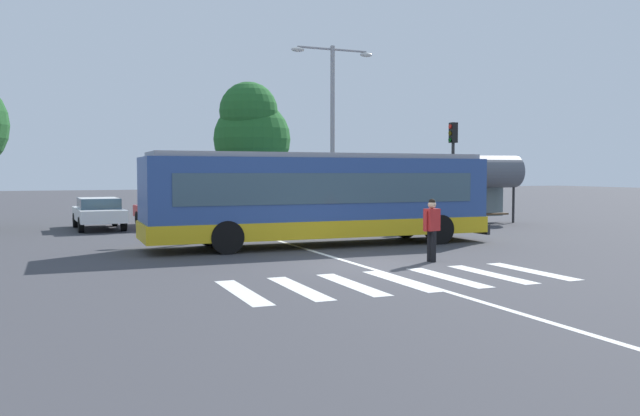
{
  "coord_description": "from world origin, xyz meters",
  "views": [
    {
      "loc": [
        -7.63,
        -15.2,
        2.43
      ],
      "look_at": [
        0.24,
        3.84,
        1.3
      ],
      "focal_mm": 36.41,
      "sensor_mm": 36.0,
      "label": 1
    }
  ],
  "objects_px": {
    "city_transit_bus": "(320,198)",
    "parked_car_charcoal": "(221,209)",
    "parked_car_white": "(99,211)",
    "bus_stop_shelter": "(478,173)",
    "parked_car_blue": "(282,208)",
    "parked_car_silver": "(330,206)",
    "traffic_light_far_corner": "(453,157)",
    "parked_car_red": "(164,210)",
    "pedestrian_crossing_street": "(432,226)",
    "twin_arm_street_lamp": "(333,115)",
    "background_tree_right": "(251,131)"
  },
  "relations": [
    {
      "from": "pedestrian_crossing_street",
      "to": "parked_car_white",
      "type": "bearing_deg",
      "value": 118.44
    },
    {
      "from": "pedestrian_crossing_street",
      "to": "twin_arm_street_lamp",
      "type": "distance_m",
      "value": 12.28
    },
    {
      "from": "parked_car_red",
      "to": "bus_stop_shelter",
      "type": "bearing_deg",
      "value": -16.35
    },
    {
      "from": "pedestrian_crossing_street",
      "to": "bus_stop_shelter",
      "type": "height_order",
      "value": "bus_stop_shelter"
    },
    {
      "from": "parked_car_blue",
      "to": "bus_stop_shelter",
      "type": "height_order",
      "value": "bus_stop_shelter"
    },
    {
      "from": "parked_car_blue",
      "to": "traffic_light_far_corner",
      "type": "relative_size",
      "value": 0.99
    },
    {
      "from": "city_transit_bus",
      "to": "parked_car_white",
      "type": "relative_size",
      "value": 2.57
    },
    {
      "from": "city_transit_bus",
      "to": "traffic_light_far_corner",
      "type": "bearing_deg",
      "value": 29.0
    },
    {
      "from": "pedestrian_crossing_street",
      "to": "background_tree_right",
      "type": "xyz_separation_m",
      "value": [
        0.1,
        17.53,
        3.61
      ]
    },
    {
      "from": "parked_car_silver",
      "to": "twin_arm_street_lamp",
      "type": "bearing_deg",
      "value": -111.46
    },
    {
      "from": "parked_car_blue",
      "to": "background_tree_right",
      "type": "height_order",
      "value": "background_tree_right"
    },
    {
      "from": "city_transit_bus",
      "to": "parked_car_silver",
      "type": "relative_size",
      "value": 2.52
    },
    {
      "from": "parked_car_white",
      "to": "traffic_light_far_corner",
      "type": "xyz_separation_m",
      "value": [
        14.76,
        -4.66,
        2.36
      ]
    },
    {
      "from": "traffic_light_far_corner",
      "to": "parked_car_red",
      "type": "bearing_deg",
      "value": 157.42
    },
    {
      "from": "parked_car_red",
      "to": "parked_car_blue",
      "type": "relative_size",
      "value": 1.01
    },
    {
      "from": "pedestrian_crossing_street",
      "to": "parked_car_white",
      "type": "height_order",
      "value": "pedestrian_crossing_street"
    },
    {
      "from": "parked_car_charcoal",
      "to": "bus_stop_shelter",
      "type": "bearing_deg",
      "value": -18.88
    },
    {
      "from": "traffic_light_far_corner",
      "to": "parked_car_white",
      "type": "bearing_deg",
      "value": 162.47
    },
    {
      "from": "pedestrian_crossing_street",
      "to": "bus_stop_shelter",
      "type": "distance_m",
      "value": 13.88
    },
    {
      "from": "city_transit_bus",
      "to": "bus_stop_shelter",
      "type": "distance_m",
      "value": 11.73
    },
    {
      "from": "parked_car_blue",
      "to": "bus_stop_shelter",
      "type": "xyz_separation_m",
      "value": [
        8.52,
        -3.67,
        1.65
      ]
    },
    {
      "from": "city_transit_bus",
      "to": "twin_arm_street_lamp",
      "type": "bearing_deg",
      "value": 63.22
    },
    {
      "from": "parked_car_charcoal",
      "to": "parked_car_blue",
      "type": "height_order",
      "value": "same"
    },
    {
      "from": "parked_car_red",
      "to": "parked_car_silver",
      "type": "xyz_separation_m",
      "value": [
        8.07,
        -0.13,
        0.0
      ]
    },
    {
      "from": "city_transit_bus",
      "to": "parked_car_silver",
      "type": "height_order",
      "value": "city_transit_bus"
    },
    {
      "from": "parked_car_blue",
      "to": "parked_car_silver",
      "type": "xyz_separation_m",
      "value": [
        2.64,
        0.3,
        0.0
      ]
    },
    {
      "from": "background_tree_right",
      "to": "pedestrian_crossing_street",
      "type": "bearing_deg",
      "value": -90.31
    },
    {
      "from": "parked_car_white",
      "to": "parked_car_blue",
      "type": "xyz_separation_m",
      "value": [
        8.24,
        -0.12,
        0.0
      ]
    },
    {
      "from": "parked_car_red",
      "to": "twin_arm_street_lamp",
      "type": "height_order",
      "value": "twin_arm_street_lamp"
    },
    {
      "from": "parked_car_silver",
      "to": "bus_stop_shelter",
      "type": "distance_m",
      "value": 7.28
    },
    {
      "from": "parked_car_charcoal",
      "to": "parked_car_white",
      "type": "bearing_deg",
      "value": -178.76
    },
    {
      "from": "parked_car_charcoal",
      "to": "twin_arm_street_lamp",
      "type": "distance_m",
      "value": 6.71
    },
    {
      "from": "parked_car_red",
      "to": "parked_car_silver",
      "type": "height_order",
      "value": "same"
    },
    {
      "from": "parked_car_blue",
      "to": "traffic_light_far_corner",
      "type": "bearing_deg",
      "value": -34.89
    },
    {
      "from": "pedestrian_crossing_street",
      "to": "traffic_light_far_corner",
      "type": "relative_size",
      "value": 0.37
    },
    {
      "from": "parked_car_white",
      "to": "bus_stop_shelter",
      "type": "height_order",
      "value": "bus_stop_shelter"
    },
    {
      "from": "parked_car_charcoal",
      "to": "parked_car_silver",
      "type": "bearing_deg",
      "value": 0.64
    },
    {
      "from": "parked_car_red",
      "to": "bus_stop_shelter",
      "type": "height_order",
      "value": "bus_stop_shelter"
    },
    {
      "from": "pedestrian_crossing_street",
      "to": "parked_car_red",
      "type": "bearing_deg",
      "value": 108.59
    },
    {
      "from": "parked_car_silver",
      "to": "background_tree_right",
      "type": "relative_size",
      "value": 0.66
    },
    {
      "from": "bus_stop_shelter",
      "to": "parked_car_silver",
      "type": "bearing_deg",
      "value": 146.01
    },
    {
      "from": "parked_car_red",
      "to": "parked_car_blue",
      "type": "height_order",
      "value": "same"
    },
    {
      "from": "parked_car_red",
      "to": "bus_stop_shelter",
      "type": "xyz_separation_m",
      "value": [
        13.95,
        -4.09,
        1.65
      ]
    },
    {
      "from": "city_transit_bus",
      "to": "background_tree_right",
      "type": "relative_size",
      "value": 1.66
    },
    {
      "from": "bus_stop_shelter",
      "to": "parked_car_white",
      "type": "bearing_deg",
      "value": 167.27
    },
    {
      "from": "pedestrian_crossing_street",
      "to": "parked_car_silver",
      "type": "relative_size",
      "value": 0.37
    },
    {
      "from": "parked_car_charcoal",
      "to": "pedestrian_crossing_street",
      "type": "bearing_deg",
      "value": -80.72
    },
    {
      "from": "parked_car_charcoal",
      "to": "parked_car_red",
      "type": "bearing_deg",
      "value": 175.7
    },
    {
      "from": "parked_car_white",
      "to": "traffic_light_far_corner",
      "type": "distance_m",
      "value": 15.66
    },
    {
      "from": "city_transit_bus",
      "to": "parked_car_charcoal",
      "type": "bearing_deg",
      "value": 96.59
    }
  ]
}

